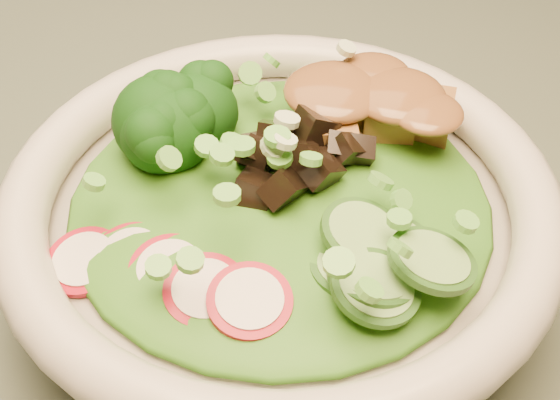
# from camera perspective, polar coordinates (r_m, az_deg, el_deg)

# --- Properties ---
(dining_table) EXTENTS (1.20, 0.80, 0.75)m
(dining_table) POSITION_cam_1_polar(r_m,az_deg,el_deg) (0.57, -8.98, -10.70)
(dining_table) COLOR black
(dining_table) RESTS_ON ground
(salad_bowl) EXTENTS (0.30, 0.30, 0.08)m
(salad_bowl) POSITION_cam_1_polar(r_m,az_deg,el_deg) (0.42, -0.00, -2.06)
(salad_bowl) COLOR beige
(salad_bowl) RESTS_ON dining_table
(lettuce_bed) EXTENTS (0.22, 0.22, 0.03)m
(lettuce_bed) POSITION_cam_1_polar(r_m,az_deg,el_deg) (0.41, 0.00, 0.10)
(lettuce_bed) COLOR #206B16
(lettuce_bed) RESTS_ON salad_bowl
(broccoli_florets) EXTENTS (0.10, 0.09, 0.05)m
(broccoli_florets) POSITION_cam_1_polar(r_m,az_deg,el_deg) (0.43, -7.32, 5.58)
(broccoli_florets) COLOR black
(broccoli_florets) RESTS_ON salad_bowl
(radish_slices) EXTENTS (0.13, 0.07, 0.02)m
(radish_slices) POSITION_cam_1_polar(r_m,az_deg,el_deg) (0.37, -6.77, -5.62)
(radish_slices) COLOR maroon
(radish_slices) RESTS_ON salad_bowl
(cucumber_slices) EXTENTS (0.09, 0.09, 0.04)m
(cucumber_slices) POSITION_cam_1_polar(r_m,az_deg,el_deg) (0.37, 8.46, -3.23)
(cucumber_slices) COLOR #82B866
(cucumber_slices) RESTS_ON salad_bowl
(mushroom_heap) EXTENTS (0.09, 0.09, 0.04)m
(mushroom_heap) POSITION_cam_1_polar(r_m,az_deg,el_deg) (0.41, 1.18, 2.73)
(mushroom_heap) COLOR black
(mushroom_heap) RESTS_ON salad_bowl
(tofu_cubes) EXTENTS (0.11, 0.08, 0.04)m
(tofu_cubes) POSITION_cam_1_polar(r_m,az_deg,el_deg) (0.44, 5.84, 6.08)
(tofu_cubes) COLOR olive
(tofu_cubes) RESTS_ON salad_bowl
(peanut_sauce) EXTENTS (0.08, 0.06, 0.02)m
(peanut_sauce) POSITION_cam_1_polar(r_m,az_deg,el_deg) (0.43, 5.97, 7.57)
(peanut_sauce) COLOR brown
(peanut_sauce) RESTS_ON tofu_cubes
(scallion_garnish) EXTENTS (0.21, 0.21, 0.03)m
(scallion_garnish) POSITION_cam_1_polar(r_m,az_deg,el_deg) (0.39, -0.00, 2.96)
(scallion_garnish) COLOR #62B941
(scallion_garnish) RESTS_ON salad_bowl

